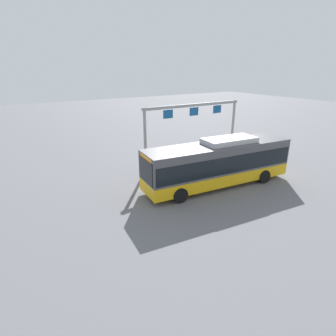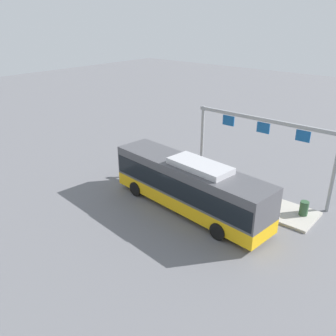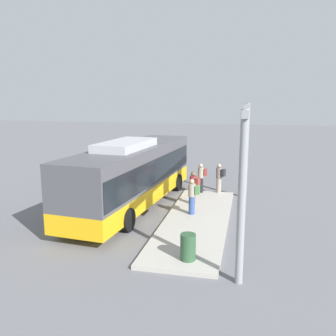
# 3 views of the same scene
# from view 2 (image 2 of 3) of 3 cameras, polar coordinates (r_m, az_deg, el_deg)

# --- Properties ---
(ground_plane) EXTENTS (120.00, 120.00, 0.00)m
(ground_plane) POSITION_cam_2_polar(r_m,az_deg,el_deg) (22.91, 3.24, -6.60)
(ground_plane) COLOR slate
(platform_curb) EXTENTS (10.00, 2.80, 0.16)m
(platform_curb) POSITION_cam_2_polar(r_m,az_deg,el_deg) (24.66, 11.45, -4.54)
(platform_curb) COLOR #B2ADA3
(platform_curb) RESTS_ON ground
(bus_main) EXTENTS (11.34, 3.61, 3.46)m
(bus_main) POSITION_cam_2_polar(r_m,az_deg,el_deg) (22.06, 3.36, -2.52)
(bus_main) COLOR #EAAD14
(bus_main) RESTS_ON ground
(person_boarding) EXTENTS (0.49, 0.60, 1.67)m
(person_boarding) POSITION_cam_2_polar(r_m,az_deg,el_deg) (27.05, 3.42, 0.77)
(person_boarding) COLOR gray
(person_boarding) RESTS_ON platform_curb
(person_waiting_near) EXTENTS (0.38, 0.56, 1.67)m
(person_waiting_near) POSITION_cam_2_polar(r_m,az_deg,el_deg) (26.21, 2.39, 0.03)
(person_waiting_near) COLOR black
(person_waiting_near) RESTS_ON platform_curb
(person_waiting_mid) EXTENTS (0.48, 0.60, 1.67)m
(person_waiting_mid) POSITION_cam_2_polar(r_m,az_deg,el_deg) (24.88, 6.53, -1.44)
(person_waiting_mid) COLOR slate
(person_waiting_mid) RESTS_ON platform_curb
(person_waiting_far) EXTENTS (0.36, 0.54, 1.67)m
(person_waiting_far) POSITION_cam_2_polar(r_m,az_deg,el_deg) (24.27, 10.00, -2.32)
(person_waiting_far) COLOR #334C8C
(person_waiting_far) RESTS_ON platform_curb
(platform_sign_gantry) EXTENTS (10.14, 0.24, 5.20)m
(platform_sign_gantry) POSITION_cam_2_polar(r_m,az_deg,el_deg) (24.83, 14.80, 4.68)
(platform_sign_gantry) COLOR gray
(platform_sign_gantry) RESTS_ON ground
(trash_bin) EXTENTS (0.52, 0.52, 0.90)m
(trash_bin) POSITION_cam_2_polar(r_m,az_deg,el_deg) (23.27, 20.89, -6.02)
(trash_bin) COLOR #2D5133
(trash_bin) RESTS_ON platform_curb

